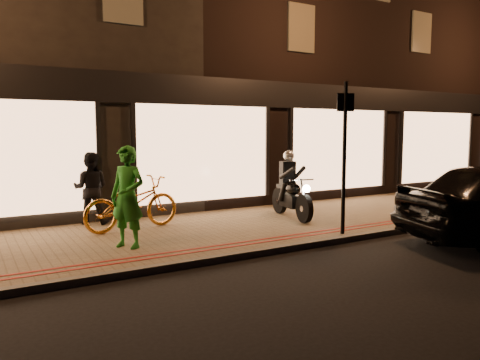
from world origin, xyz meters
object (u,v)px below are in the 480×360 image
Objects in this scene: bicycle_gold at (132,203)px; person_green at (128,197)px; motorcycle at (291,192)px; sign_post at (344,150)px.

person_green is at bearing 149.99° from bicycle_gold.
person_green is (-4.19, -0.85, 0.28)m from motorcycle.
motorcycle is at bearing -108.63° from bicycle_gold.
person_green reaches higher than motorcycle.
sign_post reaches higher than motorcycle.
bicycle_gold is 1.17× the size of person_green.
sign_post is (-0.17, -1.95, 1.06)m from motorcycle.
bicycle_gold is (-3.66, 0.58, -0.06)m from motorcycle.
bicycle_gold is at bearing 122.75° from person_green.
motorcycle is 0.64× the size of sign_post.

